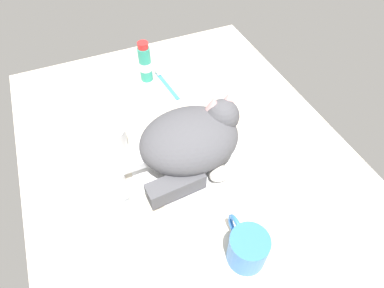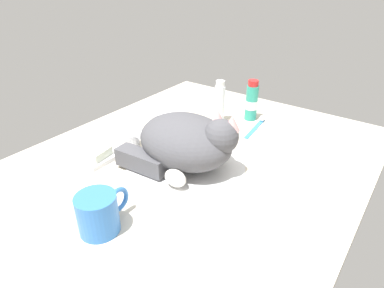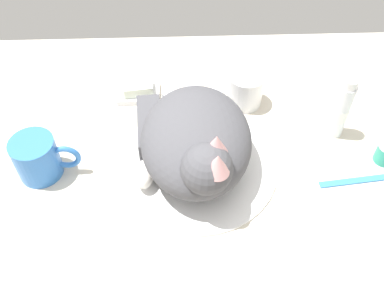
{
  "view_description": "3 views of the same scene",
  "coord_description": "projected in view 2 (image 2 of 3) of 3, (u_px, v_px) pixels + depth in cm",
  "views": [
    {
      "loc": [
        -48.32,
        19.85,
        66.55
      ],
      "look_at": [
        -1.86,
        0.09,
        7.71
      ],
      "focal_mm": 30.48,
      "sensor_mm": 36.0,
      "label": 1
    },
    {
      "loc": [
        -57.55,
        -43.92,
        46.18
      ],
      "look_at": [
        1.66,
        -0.76,
        5.81
      ],
      "focal_mm": 31.11,
      "sensor_mm": 36.0,
      "label": 2
    },
    {
      "loc": [
        -2.53,
        -50.63,
        63.74
      ],
      "look_at": [
        -0.75,
        -0.76,
        6.92
      ],
      "focal_mm": 40.49,
      "sensor_mm": 36.0,
      "label": 3
    }
  ],
  "objects": [
    {
      "name": "toothbrush",
      "position": [
        256.0,
        126.0,
        1.05
      ],
      "size": [
        15.1,
        2.99,
        1.6
      ],
      "color": "#388CD8",
      "rests_on": "ground_plane"
    },
    {
      "name": "faucet",
      "position": [
        136.0,
        139.0,
        0.94
      ],
      "size": [
        13.17,
        9.11,
        5.37
      ],
      "color": "silver",
      "rests_on": "ground_plane"
    },
    {
      "name": "sink_basin",
      "position": [
        186.0,
        164.0,
        0.85
      ],
      "size": [
        30.48,
        30.48,
        0.91
      ],
      "primitive_type": "cylinder",
      "color": "white",
      "rests_on": "ground_plane"
    },
    {
      "name": "coffee_mug",
      "position": [
        99.0,
        213.0,
        0.63
      ],
      "size": [
        11.91,
        7.95,
        8.09
      ],
      "color": "#3372C6",
      "rests_on": "ground_plane"
    },
    {
      "name": "toothpaste_bottle",
      "position": [
        219.0,
        103.0,
        1.06
      ],
      "size": [
        3.35,
        3.35,
        13.81
      ],
      "color": "white",
      "rests_on": "ground_plane"
    },
    {
      "name": "cat",
      "position": [
        187.0,
        141.0,
        0.81
      ],
      "size": [
        21.37,
        27.67,
        15.24
      ],
      "color": "#4C4C51",
      "rests_on": "sink_basin"
    },
    {
      "name": "soap_bar",
      "position": [
        98.0,
        153.0,
        0.87
      ],
      "size": [
        6.68,
        4.96,
        2.21
      ],
      "primitive_type": "cube",
      "rotation": [
        0.0,
        0.0,
        0.12
      ],
      "color": "silver",
      "rests_on": "soap_dish"
    },
    {
      "name": "soap_dish",
      "position": [
        99.0,
        159.0,
        0.87
      ],
      "size": [
        9.0,
        6.4,
        1.2
      ],
      "primitive_type": "cube",
      "color": "white",
      "rests_on": "ground_plane"
    },
    {
      "name": "ground_plane",
      "position": [
        186.0,
        170.0,
        0.86
      ],
      "size": [
        110.0,
        82.5,
        3.0
      ],
      "primitive_type": "cube",
      "color": "beige"
    },
    {
      "name": "rinse_cup",
      "position": [
        163.0,
        122.0,
        1.0
      ],
      "size": [
        7.14,
        7.14,
        7.22
      ],
      "color": "white",
      "rests_on": "ground_plane"
    },
    {
      "name": "mouthwash_bottle",
      "position": [
        252.0,
        102.0,
        1.08
      ],
      "size": [
        3.97,
        3.97,
        13.33
      ],
      "color": "teal",
      "rests_on": "ground_plane"
    }
  ]
}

